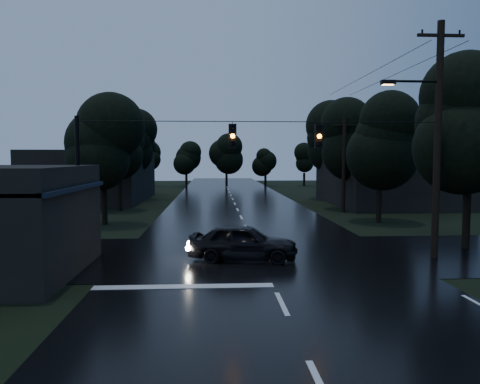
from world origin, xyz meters
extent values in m
cube|color=black|center=(0.00, 30.00, 0.00)|extent=(12.00, 120.00, 0.02)
cube|color=black|center=(0.00, 12.00, 0.00)|extent=(60.00, 9.00, 0.02)
cube|color=black|center=(-7.00, 9.00, 3.20)|extent=(0.30, 7.00, 0.15)
cylinder|color=black|center=(-7.20, 6.00, 1.50)|extent=(0.10, 0.10, 3.00)
cylinder|color=black|center=(-7.20, 12.00, 1.50)|extent=(0.10, 0.10, 3.00)
cube|color=#FBD864|center=(-7.05, 7.50, 2.50)|extent=(0.06, 1.60, 0.50)
cube|color=#FBD864|center=(-7.05, 10.20, 2.50)|extent=(0.06, 1.20, 0.50)
cube|color=black|center=(14.00, 34.00, 2.20)|extent=(10.00, 14.00, 4.40)
cube|color=black|center=(-14.00, 40.00, 2.50)|extent=(10.00, 16.00, 5.00)
cylinder|color=black|center=(7.50, 11.00, 5.00)|extent=(0.30, 0.30, 10.00)
cube|color=black|center=(7.50, 11.00, 9.40)|extent=(2.00, 0.12, 0.12)
cylinder|color=black|center=(6.40, 11.00, 7.50)|extent=(2.20, 0.10, 0.10)
cube|color=black|center=(5.30, 11.00, 7.45)|extent=(0.60, 0.25, 0.18)
cube|color=#FFB266|center=(5.30, 11.00, 7.35)|extent=(0.45, 0.18, 0.03)
cylinder|color=black|center=(8.30, 28.00, 3.75)|extent=(0.30, 0.30, 7.50)
cube|color=black|center=(8.30, 28.00, 6.90)|extent=(2.00, 0.12, 0.12)
cylinder|color=black|center=(-7.50, 11.00, 3.00)|extent=(0.18, 0.18, 6.00)
cylinder|color=black|center=(0.00, 11.00, 5.80)|extent=(15.00, 0.03, 0.03)
cube|color=black|center=(-1.20, 11.00, 5.20)|extent=(0.32, 0.25, 1.00)
sphere|color=orange|center=(-1.20, 10.85, 5.20)|extent=(0.18, 0.18, 0.18)
cube|color=black|center=(2.40, 11.00, 5.20)|extent=(0.32, 0.25, 1.00)
sphere|color=orange|center=(2.40, 10.85, 5.20)|extent=(0.18, 0.18, 0.18)
cylinder|color=black|center=(10.00, 13.00, 1.40)|extent=(0.36, 0.36, 2.80)
sphere|color=black|center=(10.00, 13.00, 4.80)|extent=(4.48, 4.48, 4.48)
sphere|color=black|center=(10.00, 13.00, 6.00)|extent=(4.48, 4.48, 4.48)
sphere|color=black|center=(10.00, 13.00, 7.20)|extent=(4.48, 4.48, 4.48)
cylinder|color=black|center=(-9.00, 22.00, 1.22)|extent=(0.36, 0.36, 2.45)
sphere|color=black|center=(-9.00, 22.00, 4.20)|extent=(3.92, 3.92, 3.92)
sphere|color=black|center=(-9.00, 22.00, 5.25)|extent=(3.92, 3.92, 3.92)
sphere|color=black|center=(-9.00, 22.00, 6.30)|extent=(3.92, 3.92, 3.92)
cylinder|color=black|center=(-9.60, 30.00, 1.31)|extent=(0.36, 0.36, 2.62)
sphere|color=black|center=(-9.60, 30.00, 4.50)|extent=(4.20, 4.20, 4.20)
sphere|color=black|center=(-9.60, 30.00, 5.62)|extent=(4.20, 4.20, 4.20)
sphere|color=black|center=(-9.60, 30.00, 6.75)|extent=(4.20, 4.20, 4.20)
cylinder|color=black|center=(-10.20, 40.00, 1.40)|extent=(0.36, 0.36, 2.80)
sphere|color=black|center=(-10.20, 40.00, 4.80)|extent=(4.48, 4.48, 4.48)
sphere|color=black|center=(-10.20, 40.00, 6.00)|extent=(4.48, 4.48, 4.48)
sphere|color=black|center=(-10.20, 40.00, 7.20)|extent=(4.48, 4.48, 4.48)
cylinder|color=black|center=(9.00, 22.00, 1.31)|extent=(0.36, 0.36, 2.62)
sphere|color=black|center=(9.00, 22.00, 4.50)|extent=(4.20, 4.20, 4.20)
sphere|color=black|center=(9.00, 22.00, 5.62)|extent=(4.20, 4.20, 4.20)
sphere|color=black|center=(9.00, 22.00, 6.75)|extent=(4.20, 4.20, 4.20)
cylinder|color=black|center=(9.60, 30.00, 1.40)|extent=(0.36, 0.36, 2.80)
sphere|color=black|center=(9.60, 30.00, 4.80)|extent=(4.48, 4.48, 4.48)
sphere|color=black|center=(9.60, 30.00, 6.00)|extent=(4.48, 4.48, 4.48)
sphere|color=black|center=(9.60, 30.00, 7.20)|extent=(4.48, 4.48, 4.48)
cylinder|color=black|center=(10.20, 40.00, 1.49)|extent=(0.36, 0.36, 2.97)
sphere|color=black|center=(10.20, 40.00, 5.10)|extent=(4.76, 4.76, 4.76)
sphere|color=black|center=(10.20, 40.00, 6.38)|extent=(4.76, 4.76, 4.76)
sphere|color=black|center=(10.20, 40.00, 7.65)|extent=(4.76, 4.76, 4.76)
imported|color=black|center=(-0.75, 10.99, 0.77)|extent=(4.77, 2.54, 1.55)
camera|label=1|loc=(-2.00, -8.37, 4.31)|focal=35.00mm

